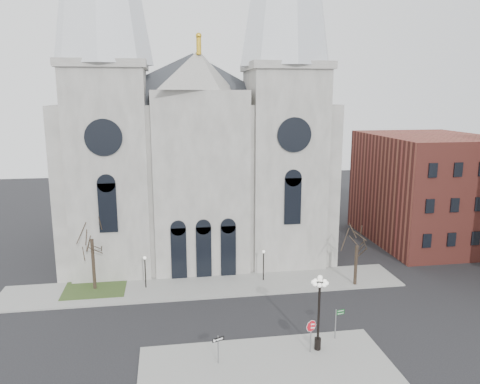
{
  "coord_description": "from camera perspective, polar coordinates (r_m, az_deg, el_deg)",
  "views": [
    {
      "loc": [
        -3.59,
        -33.29,
        19.03
      ],
      "look_at": [
        2.99,
        8.0,
        10.32
      ],
      "focal_mm": 35.0,
      "sensor_mm": 36.0,
      "label": 1
    }
  ],
  "objects": [
    {
      "name": "ground",
      "position": [
        38.51,
        -2.64,
        -17.86
      ],
      "size": [
        160.0,
        160.0,
        0.0
      ],
      "primitive_type": "plane",
      "color": "black",
      "rests_on": "ground"
    },
    {
      "name": "sidewalk_near",
      "position": [
        34.69,
        3.66,
        -21.4
      ],
      "size": [
        18.0,
        10.0,
        0.14
      ],
      "primitive_type": "cube",
      "color": "gray",
      "rests_on": "ground"
    },
    {
      "name": "sidewalk_far",
      "position": [
        48.31,
        -4.14,
        -11.37
      ],
      "size": [
        40.0,
        6.0,
        0.14
      ],
      "primitive_type": "cube",
      "color": "gray",
      "rests_on": "ground"
    },
    {
      "name": "grass_patch",
      "position": [
        49.64,
        -17.25,
        -11.22
      ],
      "size": [
        6.0,
        5.0,
        0.18
      ],
      "primitive_type": "cube",
      "color": "#2D421C",
      "rests_on": "ground"
    },
    {
      "name": "cathedral",
      "position": [
        56.26,
        -5.5,
        11.15
      ],
      "size": [
        33.0,
        26.66,
        54.0
      ],
      "color": "gray",
      "rests_on": "ground"
    },
    {
      "name": "bg_building_brick",
      "position": [
        65.8,
        21.84,
        0.38
      ],
      "size": [
        14.0,
        18.0,
        14.0
      ],
      "primitive_type": "cube",
      "color": "brown",
      "rests_on": "ground"
    },
    {
      "name": "tree_left",
      "position": [
        47.82,
        -17.65,
        -5.14
      ],
      "size": [
        3.2,
        3.2,
        7.5
      ],
      "color": "black",
      "rests_on": "ground"
    },
    {
      "name": "tree_right",
      "position": [
        48.44,
        14.07,
        -6.1
      ],
      "size": [
        3.2,
        3.2,
        6.0
      ],
      "color": "black",
      "rests_on": "ground"
    },
    {
      "name": "ped_lamp_left",
      "position": [
        47.86,
        -11.5,
        -8.9
      ],
      "size": [
        0.32,
        0.32,
        3.26
      ],
      "color": "black",
      "rests_on": "sidewalk_far"
    },
    {
      "name": "ped_lamp_right",
      "position": [
        48.75,
        2.88,
        -8.28
      ],
      "size": [
        0.32,
        0.32,
        3.26
      ],
      "color": "black",
      "rests_on": "sidewalk_far"
    },
    {
      "name": "stop_sign",
      "position": [
        36.49,
        8.65,
        -16.22
      ],
      "size": [
        0.94,
        0.1,
        2.6
      ],
      "rotation": [
        0.0,
        0.0,
        0.02
      ],
      "color": "slate",
      "rests_on": "sidewalk_near"
    },
    {
      "name": "globe_lamp",
      "position": [
        36.1,
        9.62,
        -13.23
      ],
      "size": [
        1.68,
        1.68,
        5.94
      ],
      "rotation": [
        0.0,
        0.0,
        0.41
      ],
      "color": "black",
      "rests_on": "sidewalk_near"
    },
    {
      "name": "one_way_sign",
      "position": [
        35.04,
        -2.68,
        -18.1
      ],
      "size": [
        0.88,
        0.39,
        2.14
      ],
      "rotation": [
        0.0,
        0.0,
        0.39
      ],
      "color": "slate",
      "rests_on": "sidewalk_near"
    },
    {
      "name": "street_name_sign",
      "position": [
        38.87,
        11.69,
        -15.18
      ],
      "size": [
        0.77,
        0.21,
        2.45
      ],
      "rotation": [
        0.0,
        0.0,
        0.2
      ],
      "color": "slate",
      "rests_on": "sidewalk_near"
    }
  ]
}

